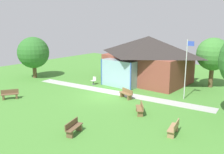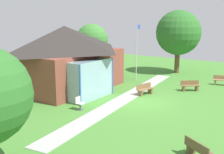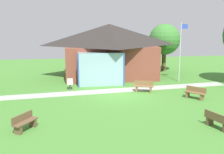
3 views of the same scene
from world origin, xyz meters
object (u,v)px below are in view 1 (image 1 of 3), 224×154
(bench_mid_right, at_px, (140,109))
(bench_lawn_far_right, at_px, (174,128))
(bench_front_left, at_px, (10,95))
(patio_chair_west, at_px, (94,81))
(bench_rear_near_path, at_px, (126,94))
(bench_front_right, at_px, (74,128))
(tree_behind_pavilion_right, at_px, (213,54))
(tree_west_hedge, at_px, (33,53))
(pavilion, at_px, (147,58))
(flagpole, at_px, (186,67))

(bench_mid_right, bearing_deg, bench_lawn_far_right, -153.91)
(bench_front_left, height_order, patio_chair_west, patio_chair_west)
(bench_rear_near_path, bearing_deg, bench_front_right, 119.12)
(bench_front_left, bearing_deg, tree_behind_pavilion_right, 172.79)
(bench_front_right, relative_size, bench_mid_right, 1.08)
(bench_front_left, bearing_deg, bench_lawn_far_right, 132.09)
(bench_front_left, relative_size, tree_behind_pavilion_right, 0.29)
(bench_lawn_far_right, relative_size, bench_front_right, 1.00)
(bench_rear_near_path, distance_m, patio_chair_west, 5.95)
(tree_west_hedge, bearing_deg, bench_front_left, -48.89)
(bench_front_left, xyz_separation_m, bench_rear_near_path, (7.98, 6.76, 0.00))
(pavilion, xyz_separation_m, patio_chair_west, (-3.85, -4.66, -2.29))
(pavilion, distance_m, bench_mid_right, 10.43)
(flagpole, relative_size, bench_front_left, 3.54)
(pavilion, height_order, bench_front_right, pavilion)
(bench_lawn_far_right, xyz_separation_m, tree_behind_pavilion_right, (-2.02, 12.88, 3.08))
(bench_rear_near_path, relative_size, patio_chair_west, 1.82)
(flagpole, bearing_deg, bench_lawn_far_right, -71.25)
(pavilion, distance_m, flagpole, 6.85)
(bench_front_left, bearing_deg, bench_mid_right, 142.96)
(bench_mid_right, height_order, patio_chair_west, patio_chair_west)
(bench_lawn_far_right, xyz_separation_m, bench_rear_near_path, (-6.63, 4.12, 0.00))
(bench_front_right, distance_m, tree_west_hedge, 17.33)
(bench_mid_right, distance_m, tree_west_hedge, 17.02)
(bench_front_right, xyz_separation_m, tree_west_hedge, (-15.32, 7.64, 2.67))
(pavilion, bearing_deg, bench_rear_near_path, -74.14)
(patio_chair_west, bearing_deg, bench_rear_near_path, 164.20)
(pavilion, relative_size, bench_front_left, 6.32)
(patio_chair_west, distance_m, tree_west_hedge, 8.59)
(bench_rear_near_path, bearing_deg, bench_front_left, 57.05)
(tree_behind_pavilion_right, bearing_deg, bench_lawn_far_right, -81.09)
(flagpole, height_order, tree_behind_pavilion_right, flagpole)
(bench_front_left, height_order, bench_front_right, same)
(bench_rear_near_path, relative_size, bench_mid_right, 1.08)
(bench_mid_right, bearing_deg, tree_west_hedge, 43.59)
(bench_lawn_far_right, distance_m, tree_west_hedge, 20.73)
(pavilion, height_order, bench_front_left, pavilion)
(tree_west_hedge, bearing_deg, bench_rear_near_path, 1.44)
(pavilion, relative_size, bench_lawn_far_right, 6.10)
(pavilion, bearing_deg, tree_west_hedge, -150.06)
(bench_rear_near_path, bearing_deg, bench_mid_right, 158.06)
(bench_front_left, distance_m, bench_mid_right, 11.87)
(bench_front_left, distance_m, tree_west_hedge, 8.93)
(bench_rear_near_path, height_order, patio_chair_west, patio_chair_west)
(bench_front_left, distance_m, bench_rear_near_path, 10.45)
(bench_rear_near_path, relative_size, tree_west_hedge, 0.31)
(patio_chair_west, relative_size, tree_behind_pavilion_right, 0.17)
(bench_mid_right, bearing_deg, pavilion, -10.17)
(bench_rear_near_path, xyz_separation_m, bench_mid_right, (3.10, -2.48, 0.00))
(bench_front_right, distance_m, bench_mid_right, 5.67)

